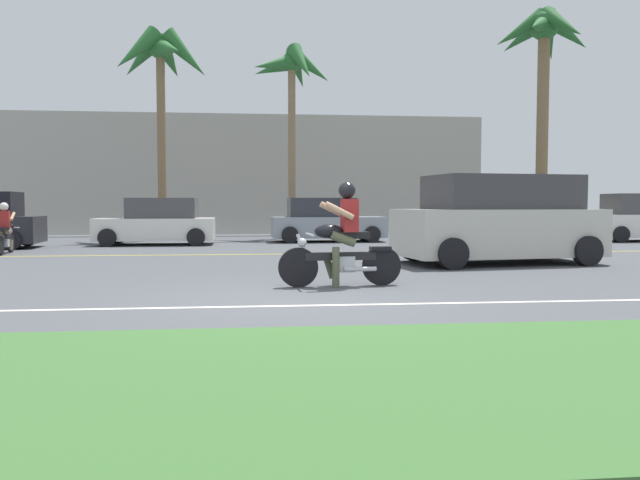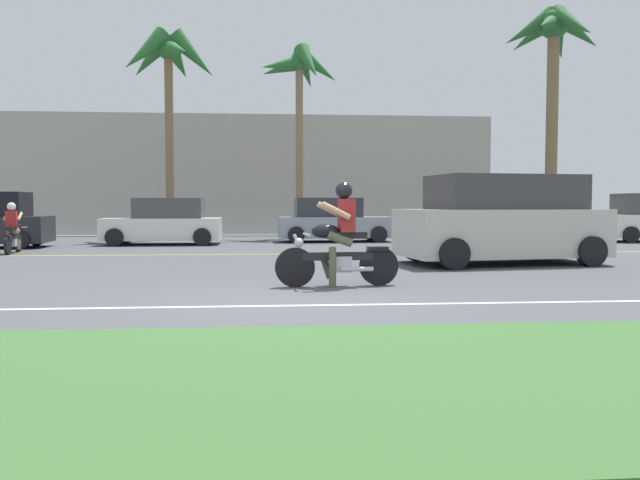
% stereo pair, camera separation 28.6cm
% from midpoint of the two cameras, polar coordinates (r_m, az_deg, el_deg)
% --- Properties ---
extents(ground, '(56.00, 30.00, 0.04)m').
position_cam_midpoint_polar(ground, '(11.83, -2.45, -3.27)').
color(ground, '#4C4F54').
extents(grass_median, '(56.00, 3.80, 0.06)m').
position_cam_midpoint_polar(grass_median, '(4.85, 1.15, -12.20)').
color(grass_median, '#3D6B33').
rests_on(grass_median, ground).
extents(lane_line_near, '(50.40, 0.12, 0.01)m').
position_cam_midpoint_polar(lane_line_near, '(8.37, -1.44, -5.81)').
color(lane_line_near, silver).
rests_on(lane_line_near, ground).
extents(lane_line_far, '(50.40, 0.12, 0.01)m').
position_cam_midpoint_polar(lane_line_far, '(16.85, -3.16, -1.25)').
color(lane_line_far, yellow).
rests_on(lane_line_far, ground).
extents(motorcyclist, '(1.99, 0.65, 1.66)m').
position_cam_midpoint_polar(motorcyclist, '(10.26, 2.44, -0.21)').
color(motorcyclist, black).
rests_on(motorcyclist, ground).
extents(suv_nearby, '(4.65, 2.75, 1.94)m').
position_cam_midpoint_polar(suv_nearby, '(14.73, 16.30, 1.63)').
color(suv_nearby, beige).
rests_on(suv_nearby, ground).
extents(parked_car_1, '(3.72, 1.94, 1.50)m').
position_cam_midpoint_polar(parked_car_1, '(21.40, -13.19, 1.49)').
color(parked_car_1, white).
rests_on(parked_car_1, ground).
extents(parked_car_2, '(3.93, 1.93, 1.52)m').
position_cam_midpoint_polar(parked_car_2, '(22.44, 1.48, 1.67)').
color(parked_car_2, '#8C939E').
rests_on(parked_car_2, ground).
extents(parked_car_3, '(4.35, 2.12, 1.41)m').
position_cam_midpoint_polar(parked_car_3, '(23.52, 15.50, 1.52)').
color(parked_car_3, '#2D663D').
rests_on(parked_car_3, ground).
extents(palm_tree_0, '(3.59, 3.82, 7.60)m').
position_cam_midpoint_polar(palm_tree_0, '(24.58, -12.89, 14.90)').
color(palm_tree_0, brown).
rests_on(palm_tree_0, ground).
extents(palm_tree_1, '(3.26, 3.13, 7.30)m').
position_cam_midpoint_polar(palm_tree_1, '(25.17, -1.51, 14.15)').
color(palm_tree_1, '#846B4C').
rests_on(palm_tree_1, ground).
extents(palm_tree_2, '(4.12, 4.02, 8.96)m').
position_cam_midpoint_polar(palm_tree_2, '(27.17, 20.17, 15.88)').
color(palm_tree_2, brown).
rests_on(palm_tree_2, ground).
extents(motorcyclist_distant, '(0.54, 1.61, 1.35)m').
position_cam_midpoint_polar(motorcyclist_distant, '(18.85, -25.13, 0.65)').
color(motorcyclist_distant, black).
rests_on(motorcyclist_distant, ground).
extents(building_far, '(21.88, 4.00, 5.13)m').
position_cam_midpoint_polar(building_far, '(29.79, -6.63, 5.61)').
color(building_far, '#A8A399').
rests_on(building_far, ground).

